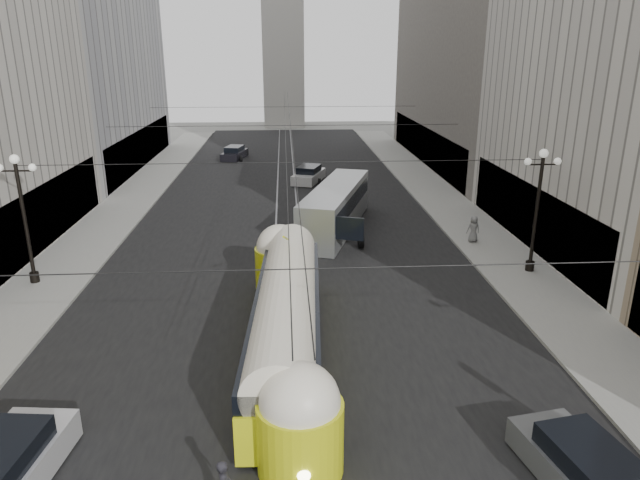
{
  "coord_description": "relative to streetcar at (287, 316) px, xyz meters",
  "views": [
    {
      "loc": [
        -0.07,
        -9.05,
        11.12
      ],
      "look_at": [
        1.27,
        12.48,
        3.9
      ],
      "focal_mm": 32.0,
      "sensor_mm": 36.0,
      "label": 1
    }
  ],
  "objects": [
    {
      "name": "rail_right",
      "position": [
        0.85,
        22.15,
        -1.62
      ],
      "size": [
        0.12,
        85.0,
        0.04
      ],
      "primitive_type": "cube",
      "color": "gray",
      "rests_on": "ground"
    },
    {
      "name": "building_left_far",
      "position": [
        -19.89,
        37.65,
        12.69
      ],
      "size": [
        12.6,
        28.6,
        28.6
      ],
      "color": "#999999",
      "rests_on": "ground"
    },
    {
      "name": "lamppost_left_mid",
      "position": [
        -12.5,
        7.65,
        2.13
      ],
      "size": [
        1.86,
        0.44,
        6.37
      ],
      "color": "black",
      "rests_on": "sidewalk_left"
    },
    {
      "name": "sidewalk_left",
      "position": [
        -11.9,
        25.65,
        -1.54
      ],
      "size": [
        4.0,
        72.0,
        0.15
      ],
      "primitive_type": "cube",
      "color": "gray",
      "rests_on": "ground"
    },
    {
      "name": "catenary",
      "position": [
        0.22,
        21.14,
        4.26
      ],
      "size": [
        25.0,
        72.0,
        0.23
      ],
      "color": "black",
      "rests_on": "ground"
    },
    {
      "name": "lamppost_right_mid",
      "position": [
        12.7,
        7.65,
        2.13
      ],
      "size": [
        1.86,
        0.44,
        6.37
      ],
      "color": "black",
      "rests_on": "sidewalk_right"
    },
    {
      "name": "road",
      "position": [
        0.1,
        22.15,
        -1.62
      ],
      "size": [
        20.0,
        85.0,
        0.02
      ],
      "primitive_type": "cube",
      "color": "black",
      "rests_on": "ground"
    },
    {
      "name": "distant_tower",
      "position": [
        0.1,
        69.65,
        13.35
      ],
      "size": [
        6.0,
        6.0,
        31.36
      ],
      "color": "#B2AFA8",
      "rests_on": "ground"
    },
    {
      "name": "rail_left",
      "position": [
        -0.65,
        22.15,
        -1.62
      ],
      "size": [
        0.12,
        85.0,
        0.04
      ],
      "primitive_type": "cube",
      "color": "gray",
      "rests_on": "ground"
    },
    {
      "name": "sedan_grey",
      "position": [
        7.74,
        -7.71,
        -0.96
      ],
      "size": [
        2.7,
        4.88,
        1.46
      ],
      "color": "#56585B",
      "rests_on": "ground"
    },
    {
      "name": "pedestrian_sidewalk_right",
      "position": [
        11.2,
        12.41,
        -0.67
      ],
      "size": [
        0.82,
        0.55,
        1.61
      ],
      "primitive_type": "imported",
      "rotation": [
        0.0,
        0.0,
        3.23
      ],
      "color": "slate",
      "rests_on": "sidewalk_right"
    },
    {
      "name": "sedan_silver",
      "position": [
        -7.51,
        -6.84,
        -0.91
      ],
      "size": [
        2.55,
        5.13,
        1.56
      ],
      "color": "silver",
      "rests_on": "ground"
    },
    {
      "name": "sedan_dark_far",
      "position": [
        -5.32,
        41.64,
        -1.0
      ],
      "size": [
        2.73,
        4.65,
        1.38
      ],
      "color": "black",
      "rests_on": "ground"
    },
    {
      "name": "sedan_white_far",
      "position": [
        2.1,
        29.95,
        -0.96
      ],
      "size": [
        3.27,
        4.97,
        1.45
      ],
      "color": "silver",
      "rests_on": "ground"
    },
    {
      "name": "streetcar",
      "position": [
        0.0,
        0.0,
        0.0
      ],
      "size": [
        3.02,
        15.2,
        3.31
      ],
      "color": "#C5CC11",
      "rests_on": "ground"
    },
    {
      "name": "city_bus",
      "position": [
        3.24,
        15.94,
        -0.06
      ],
      "size": [
        5.59,
        11.64,
        2.85
      ],
      "color": "#999D9E",
      "rests_on": "ground"
    },
    {
      "name": "sidewalk_right",
      "position": [
        12.1,
        25.65,
        -1.54
      ],
      "size": [
        4.0,
        72.0,
        0.15
      ],
      "primitive_type": "cube",
      "color": "gray",
      "rests_on": "ground"
    }
  ]
}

